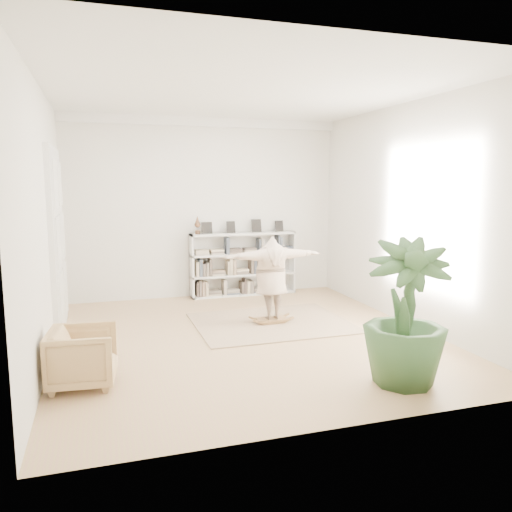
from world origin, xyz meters
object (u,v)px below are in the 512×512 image
Objects in this scene: bookshelf at (243,265)px; houseplant at (406,313)px; armchair at (83,357)px; rocker_board at (271,320)px; person at (272,276)px.

bookshelf is 5.09m from houseplant.
rocker_board is (2.90, 1.77, -0.27)m from armchair.
person is (-0.00, -0.00, 0.74)m from rocker_board.
bookshelf reaches higher than person.
houseplant is (0.64, -2.82, 0.04)m from person.
person is at bearing -93.74° from bookshelf.
houseplant is at bearing 102.23° from person.
armchair is 3.43m from person.
armchair is at bearing 163.52° from houseplant.
bookshelf is 2.31m from rocker_board.
armchair is 3.41m from rocker_board.
houseplant reaches higher than bookshelf.
person reaches higher than rocker_board.
rocker_board is 0.29× the size of houseplant.
bookshelf is at bearing 95.62° from houseplant.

